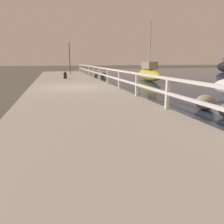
{
  "coord_description": "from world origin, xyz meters",
  "views": [
    {
      "loc": [
        -0.98,
        -11.98,
        1.64
      ],
      "look_at": [
        1.65,
        -1.98,
        -0.81
      ],
      "focal_mm": 35.0,
      "sensor_mm": 36.0,
      "label": 1
    }
  ],
  "objects": [
    {
      "name": "ground_plane",
      "position": [
        0.0,
        0.0,
        0.0
      ],
      "size": [
        120.0,
        120.0,
        0.0
      ],
      "primitive_type": "plane",
      "color": "#4C473D"
    },
    {
      "name": "dock_walkway",
      "position": [
        0.0,
        0.0,
        0.11
      ],
      "size": [
        4.64,
        36.0,
        0.23
      ],
      "color": "#9E998E",
      "rests_on": "ground"
    },
    {
      "name": "railing",
      "position": [
        2.22,
        0.0,
        0.87
      ],
      "size": [
        0.1,
        32.5,
        0.94
      ],
      "color": "white",
      "rests_on": "dock_walkway"
    },
    {
      "name": "boulder_mid_strip",
      "position": [
        3.64,
        9.19,
        0.28
      ],
      "size": [
        0.75,
        0.67,
        0.56
      ],
      "color": "gray",
      "rests_on": "ground"
    },
    {
      "name": "boulder_far_strip",
      "position": [
        3.93,
        -5.77,
        0.26
      ],
      "size": [
        0.68,
        0.61,
        0.51
      ],
      "color": "gray",
      "rests_on": "ground"
    },
    {
      "name": "boulder_downstream",
      "position": [
        3.02,
        9.95,
        0.22
      ],
      "size": [
        0.58,
        0.52,
        0.44
      ],
      "color": "gray",
      "rests_on": "ground"
    },
    {
      "name": "mooring_bollard",
      "position": [
        -0.13,
        5.91,
        0.49
      ],
      "size": [
        0.26,
        0.26,
        0.53
      ],
      "color": "black",
      "rests_on": "dock_walkway"
    },
    {
      "name": "dock_lamp",
      "position": [
        0.67,
        11.53,
        2.7
      ],
      "size": [
        0.27,
        0.27,
        3.35
      ],
      "color": "#2D2D33",
      "rests_on": "dock_walkway"
    },
    {
      "name": "sailboat_yellow",
      "position": [
        6.59,
        4.84,
        0.61
      ],
      "size": [
        1.69,
        5.35,
        4.62
      ],
      "rotation": [
        0.0,
        0.0,
        -0.13
      ],
      "color": "gold",
      "rests_on": "water_surface"
    }
  ]
}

